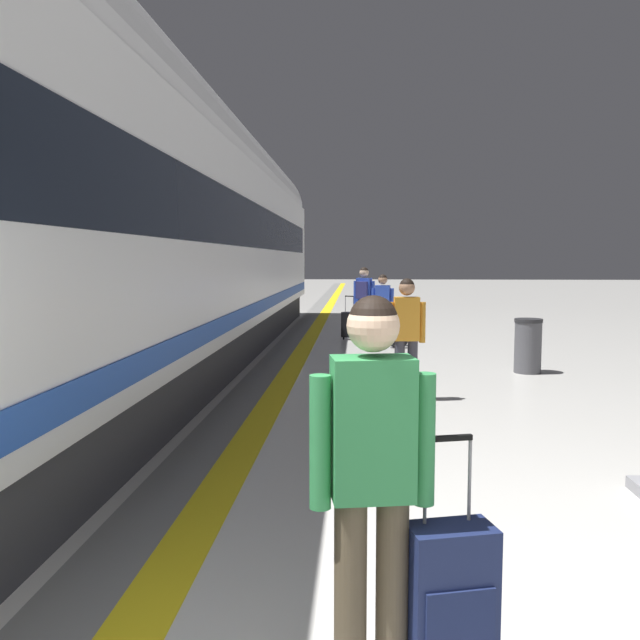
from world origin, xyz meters
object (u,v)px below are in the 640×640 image
(passenger_mid, at_px, (383,305))
(suitcase_far, at_px, (350,325))
(passenger_near, at_px, (406,330))
(waste_bin, at_px, (528,346))
(high_speed_train, at_px, (73,207))
(passenger_far, at_px, (364,296))
(traveller_foreground, at_px, (372,465))
(duffel_bag_near, at_px, (382,391))
(duffel_bag_mid, at_px, (398,341))
(rolling_suitcase_foreground, at_px, (450,600))

(passenger_mid, distance_m, suitcase_far, 1.41)
(passenger_near, distance_m, waste_bin, 3.21)
(high_speed_train, bearing_deg, suitcase_far, 68.47)
(passenger_near, height_order, passenger_mid, passenger_near)
(high_speed_train, xyz_separation_m, passenger_far, (3.44, 8.22, -1.49))
(traveller_foreground, xyz_separation_m, passenger_near, (0.59, 6.00, -0.06))
(duffel_bag_near, bearing_deg, passenger_near, 22.26)
(passenger_far, height_order, suitcase_far, passenger_far)
(passenger_near, relative_size, suitcase_far, 1.58)
(duffel_bag_mid, xyz_separation_m, suitcase_far, (-1.03, 1.39, 0.20))
(passenger_near, xyz_separation_m, passenger_far, (-0.51, 6.94, 0.06))
(passenger_near, bearing_deg, passenger_mid, 91.14)
(waste_bin, bearing_deg, duffel_bag_mid, 123.71)
(passenger_far, bearing_deg, high_speed_train, -112.71)
(duffel_bag_mid, height_order, suitcase_far, suitcase_far)
(duffel_bag_mid, distance_m, passenger_far, 2.02)
(traveller_foreground, bearing_deg, high_speed_train, 125.39)
(traveller_foreground, bearing_deg, duffel_bag_near, 87.40)
(suitcase_far, bearing_deg, duffel_bag_near, -85.77)
(traveller_foreground, distance_m, waste_bin, 8.76)
(traveller_foreground, bearing_deg, rolling_suitcase_foreground, 4.86)
(passenger_near, bearing_deg, passenger_far, 94.20)
(traveller_foreground, xyz_separation_m, passenger_far, (0.08, 12.95, -0.00))
(waste_bin, bearing_deg, traveller_foreground, -108.55)
(passenger_mid, xyz_separation_m, duffel_bag_mid, (0.32, -0.30, -0.76))
(suitcase_far, distance_m, waste_bin, 5.31)
(duffel_bag_near, relative_size, duffel_bag_mid, 1.00)
(duffel_bag_near, xyz_separation_m, suitcase_far, (-0.50, 6.78, 0.20))
(high_speed_train, height_order, duffel_bag_near, high_speed_train)
(passenger_near, xyz_separation_m, duffel_bag_near, (-0.32, -0.13, -0.80))
(passenger_mid, height_order, waste_bin, passenger_mid)
(passenger_mid, xyz_separation_m, passenger_far, (-0.40, 1.38, 0.10))
(high_speed_train, height_order, traveller_foreground, high_speed_train)
(traveller_foreground, height_order, duffel_bag_mid, traveller_foreground)
(passenger_mid, bearing_deg, rolling_suitcase_foreground, -90.62)
(traveller_foreground, distance_m, passenger_near, 6.03)
(traveller_foreground, xyz_separation_m, rolling_suitcase_foreground, (0.35, 0.03, -0.62))
(duffel_bag_near, height_order, waste_bin, waste_bin)
(traveller_foreground, height_order, rolling_suitcase_foreground, traveller_foreground)
(duffel_bag_mid, xyz_separation_m, waste_bin, (1.99, -2.98, 0.30))
(duffel_bag_near, xyz_separation_m, passenger_mid, (0.21, 5.70, 0.76))
(duffel_bag_near, bearing_deg, passenger_far, 91.53)
(rolling_suitcase_foreground, bearing_deg, duffel_bag_near, 90.82)
(passenger_far, bearing_deg, traveller_foreground, -90.34)
(high_speed_train, relative_size, passenger_far, 18.74)
(high_speed_train, bearing_deg, traveller_foreground, -54.61)
(waste_bin, bearing_deg, rolling_suitcase_foreground, -106.40)
(duffel_bag_mid, bearing_deg, rolling_suitcase_foreground, -92.27)
(rolling_suitcase_foreground, distance_m, passenger_near, 6.00)
(passenger_near, height_order, suitcase_far, passenger_near)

